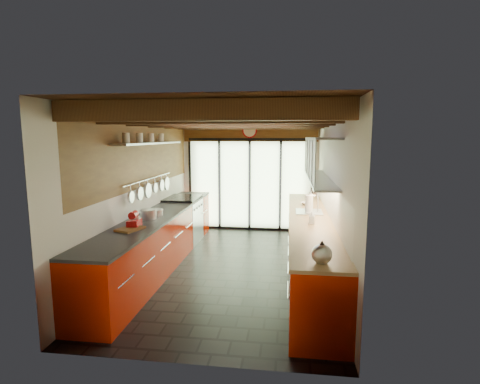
{
  "coord_description": "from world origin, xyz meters",
  "views": [
    {
      "loc": [
        0.92,
        -6.04,
        2.21
      ],
      "look_at": [
        0.07,
        0.4,
        1.25
      ],
      "focal_mm": 28.0,
      "sensor_mm": 36.0,
      "label": 1
    }
  ],
  "objects_px": {
    "kettle": "(322,253)",
    "paper_towel": "(309,204)",
    "stand_mixer": "(134,221)",
    "bowl": "(307,204)",
    "soap_bottle": "(312,218)"
  },
  "relations": [
    {
      "from": "stand_mixer",
      "to": "bowl",
      "type": "xyz_separation_m",
      "value": [
        2.54,
        2.13,
        -0.07
      ]
    },
    {
      "from": "bowl",
      "to": "stand_mixer",
      "type": "bearing_deg",
      "value": -140.02
    },
    {
      "from": "paper_towel",
      "to": "bowl",
      "type": "height_order",
      "value": "paper_towel"
    },
    {
      "from": "kettle",
      "to": "bowl",
      "type": "distance_m",
      "value": 3.35
    },
    {
      "from": "stand_mixer",
      "to": "soap_bottle",
      "type": "bearing_deg",
      "value": 12.2
    },
    {
      "from": "stand_mixer",
      "to": "paper_towel",
      "type": "relative_size",
      "value": 0.77
    },
    {
      "from": "stand_mixer",
      "to": "kettle",
      "type": "height_order",
      "value": "kettle"
    },
    {
      "from": "stand_mixer",
      "to": "bowl",
      "type": "height_order",
      "value": "stand_mixer"
    },
    {
      "from": "stand_mixer",
      "to": "bowl",
      "type": "bearing_deg",
      "value": 39.98
    },
    {
      "from": "paper_towel",
      "to": "bowl",
      "type": "xyz_separation_m",
      "value": [
        0.0,
        0.76,
        -0.13
      ]
    },
    {
      "from": "soap_bottle",
      "to": "paper_towel",
      "type": "bearing_deg",
      "value": 90.0
    },
    {
      "from": "stand_mixer",
      "to": "paper_towel",
      "type": "distance_m",
      "value": 2.89
    },
    {
      "from": "bowl",
      "to": "kettle",
      "type": "bearing_deg",
      "value": -90.0
    },
    {
      "from": "kettle",
      "to": "paper_towel",
      "type": "xyz_separation_m",
      "value": [
        0.0,
        2.59,
        0.04
      ]
    },
    {
      "from": "kettle",
      "to": "bowl",
      "type": "bearing_deg",
      "value": 90.0
    }
  ]
}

